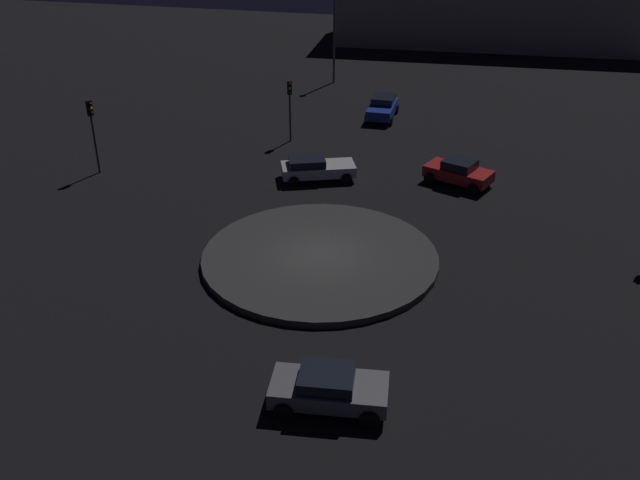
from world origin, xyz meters
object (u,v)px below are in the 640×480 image
(car_red, at_px, (459,172))
(traffic_light_east, at_px, (290,99))
(car_silver, at_px, (316,168))
(traffic_light_northeast, at_px, (92,122))
(car_grey, at_px, (329,388))
(streetlamp_east, at_px, (334,23))
(store_building, at_px, (491,2))
(car_blue, at_px, (382,107))

(car_red, relative_size, traffic_light_east, 1.02)
(car_silver, height_order, traffic_light_northeast, traffic_light_northeast)
(car_grey, relative_size, car_red, 1.00)
(streetlamp_east, bearing_deg, store_building, -32.55)
(car_blue, xyz_separation_m, streetlamp_east, (8.40, 5.57, 4.14))
(car_red, xyz_separation_m, traffic_light_northeast, (-3.39, 21.26, 2.40))
(car_red, relative_size, store_building, 0.13)
(car_silver, bearing_deg, traffic_light_east, 97.30)
(streetlamp_east, height_order, store_building, store_building)
(traffic_light_northeast, distance_m, traffic_light_east, 12.66)
(car_blue, relative_size, car_silver, 0.87)
(car_blue, distance_m, streetlamp_east, 10.89)
(car_blue, distance_m, traffic_light_east, 8.54)
(streetlamp_east, bearing_deg, car_blue, -146.44)
(car_grey, relative_size, streetlamp_east, 0.56)
(car_blue, distance_m, car_silver, 12.50)
(car_red, distance_m, traffic_light_east, 12.58)
(car_silver, relative_size, traffic_light_northeast, 1.04)
(traffic_light_northeast, xyz_separation_m, traffic_light_east, (8.04, -9.77, -0.25))
(car_grey, distance_m, car_blue, 31.54)
(car_blue, distance_m, car_red, 12.73)
(car_red, relative_size, streetlamp_east, 0.56)
(streetlamp_east, bearing_deg, car_red, -148.68)
(car_red, bearing_deg, car_silver, -149.34)
(car_red, bearing_deg, streetlamp_east, 143.24)
(car_silver, distance_m, store_building, 40.91)
(traffic_light_northeast, relative_size, streetlamp_east, 0.60)
(store_building, bearing_deg, traffic_light_northeast, 59.74)
(streetlamp_east, bearing_deg, traffic_light_east, -178.62)
(car_grey, relative_size, car_blue, 1.04)
(car_silver, height_order, store_building, store_building)
(car_silver, distance_m, traffic_light_east, 7.10)
(car_grey, xyz_separation_m, traffic_light_northeast, (16.91, 18.23, 2.44))
(car_blue, bearing_deg, traffic_light_east, -38.91)
(car_grey, height_order, streetlamp_east, streetlamp_east)
(car_red, bearing_deg, traffic_light_northeast, -149.02)
(car_grey, xyz_separation_m, car_red, (20.30, -3.03, 0.03))
(traffic_light_northeast, relative_size, store_building, 0.14)
(car_grey, xyz_separation_m, store_building, (58.89, -3.39, 3.31))
(car_red, xyz_separation_m, streetlamp_east, (19.47, 11.85, 4.16))
(car_grey, relative_size, car_silver, 0.90)
(streetlamp_east, xyz_separation_m, store_building, (19.12, -12.20, -0.88))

